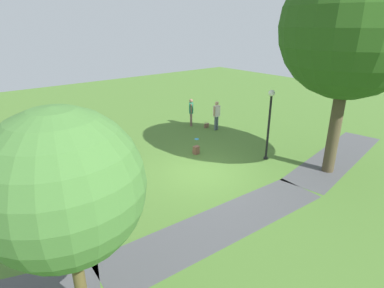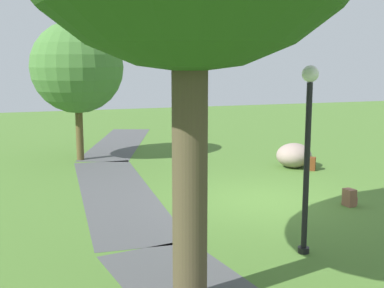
# 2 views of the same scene
# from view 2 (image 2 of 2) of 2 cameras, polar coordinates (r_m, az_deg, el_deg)

# --- Properties ---
(ground_plane) EXTENTS (48.00, 48.00, 0.00)m
(ground_plane) POSITION_cam_2_polar(r_m,az_deg,el_deg) (12.06, 7.80, -6.48)
(ground_plane) COLOR #4A732D
(footpath_segment_mid) EXTENTS (8.09, 2.22, 0.01)m
(footpath_segment_mid) POSITION_cam_2_polar(r_m,az_deg,el_deg) (12.86, -8.67, -5.47)
(footpath_segment_mid) COLOR #4B4C4E
(footpath_segment_mid) RESTS_ON ground
(footpath_segment_far) EXTENTS (8.14, 4.31, 0.01)m
(footpath_segment_far) POSITION_cam_2_polar(r_m,az_deg,el_deg) (20.61, -8.35, 0.19)
(footpath_segment_far) COLOR #4B4C4E
(footpath_segment_far) RESTS_ON ground
(young_tree_near_path) EXTENTS (3.05, 3.05, 4.64)m
(young_tree_near_path) POSITION_cam_2_polar(r_m,az_deg,el_deg) (16.94, -13.09, 8.60)
(young_tree_near_path) COLOR brown
(young_tree_near_path) RESTS_ON ground
(lamp_post) EXTENTS (0.28, 0.28, 3.24)m
(lamp_post) POSITION_cam_2_polar(r_m,az_deg,el_deg) (8.54, 13.19, 0.60)
(lamp_post) COLOR black
(lamp_post) RESTS_ON ground
(lawn_boulder) EXTENTS (1.64, 1.65, 0.76)m
(lawn_boulder) POSITION_cam_2_polar(r_m,az_deg,el_deg) (15.92, 11.65, -1.27)
(lawn_boulder) COLOR gray
(lawn_boulder) RESTS_ON ground
(backpack_by_boulder) EXTENTS (0.35, 0.35, 0.40)m
(backpack_by_boulder) POSITION_cam_2_polar(r_m,az_deg,el_deg) (15.61, 13.62, -2.26)
(backpack_by_boulder) COLOR #603115
(backpack_by_boulder) RESTS_ON ground
(spare_backpack_on_lawn) EXTENTS (0.29, 0.28, 0.40)m
(spare_backpack_on_lawn) POSITION_cam_2_polar(r_m,az_deg,el_deg) (12.04, 17.70, -5.92)
(spare_backpack_on_lawn) COLOR brown
(spare_backpack_on_lawn) RESTS_ON ground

